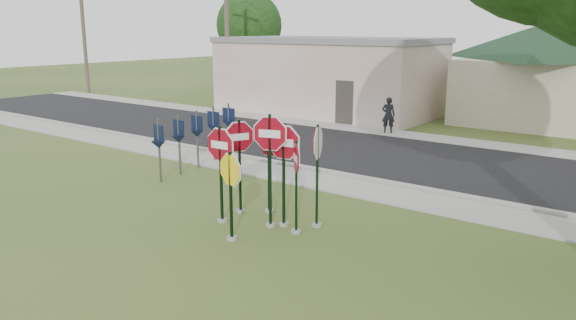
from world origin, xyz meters
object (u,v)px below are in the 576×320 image
Objects in this scene: stop_sign_yellow at (231,186)px; stop_sign_left at (221,160)px; pedestrian at (388,115)px; utility_pole_near at (227,23)px; stop_sign_center at (270,153)px.

stop_sign_left reaches higher than stop_sign_yellow.
stop_sign_yellow is at bearing 80.42° from pedestrian.
utility_pole_near is 5.83× the size of pedestrian.
stop_sign_center is 13.23m from pedestrian.
pedestrian is at bearing 103.28° from stop_sign_yellow.
pedestrian is at bearing -5.45° from utility_pole_near.
utility_pole_near is 11.65m from pedestrian.
stop_sign_center is at bearing -43.91° from utility_pole_near.
stop_sign_yellow is 0.85× the size of stop_sign_left.
stop_sign_left reaches higher than pedestrian.
stop_sign_yellow is (-0.16, -1.21, -0.56)m from stop_sign_center.
stop_sign_yellow is at bearing -97.47° from stop_sign_center.
stop_sign_left is 19.66m from utility_pole_near.
stop_sign_left is at bearing -158.38° from stop_sign_center.
stop_sign_yellow is 0.23× the size of utility_pole_near.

